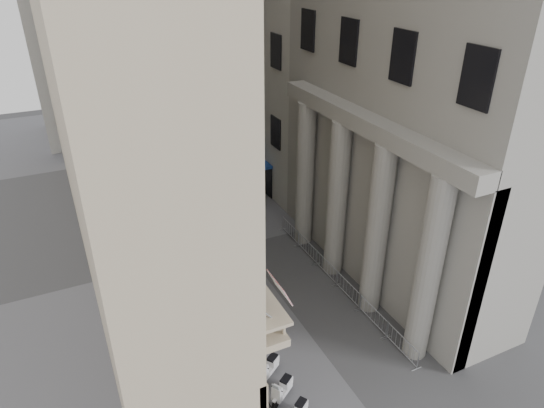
% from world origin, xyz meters
% --- Properties ---
extents(iron_fence, '(0.30, 28.00, 1.40)m').
position_xyz_m(iron_fence, '(-4.30, 18.00, 0.00)').
color(iron_fence, black).
rests_on(iron_fence, ground).
extents(blue_awning, '(1.60, 3.00, 3.00)m').
position_xyz_m(blue_awning, '(4.15, 26.00, 0.00)').
color(blue_awning, navy).
rests_on(blue_awning, ground).
extents(scooter_2, '(1.47, 1.25, 1.50)m').
position_xyz_m(scooter_2, '(-3.17, 6.27, 0.00)').
color(scooter_2, white).
rests_on(scooter_2, ground).
extents(scooter_3, '(1.47, 1.25, 1.50)m').
position_xyz_m(scooter_3, '(-3.17, 7.72, 0.00)').
color(scooter_3, white).
rests_on(scooter_3, ground).
extents(scooter_4, '(1.47, 1.25, 1.50)m').
position_xyz_m(scooter_4, '(-3.17, 9.18, 0.00)').
color(scooter_4, white).
rests_on(scooter_4, ground).
extents(scooter_5, '(1.47, 1.25, 1.50)m').
position_xyz_m(scooter_5, '(-3.17, 10.63, 0.00)').
color(scooter_5, white).
rests_on(scooter_5, ground).
extents(scooter_6, '(1.47, 1.25, 1.50)m').
position_xyz_m(scooter_6, '(-3.17, 12.09, 0.00)').
color(scooter_6, white).
rests_on(scooter_6, ground).
extents(scooter_7, '(1.47, 1.25, 1.50)m').
position_xyz_m(scooter_7, '(-3.17, 13.54, 0.00)').
color(scooter_7, white).
rests_on(scooter_7, ground).
extents(scooter_8, '(1.47, 1.25, 1.50)m').
position_xyz_m(scooter_8, '(-3.17, 15.00, 0.00)').
color(scooter_8, white).
rests_on(scooter_8, ground).
extents(scooter_9, '(1.47, 1.25, 1.50)m').
position_xyz_m(scooter_9, '(-3.17, 16.45, 0.00)').
color(scooter_9, white).
rests_on(scooter_9, ground).
extents(scooter_10, '(1.47, 1.25, 1.50)m').
position_xyz_m(scooter_10, '(-3.17, 17.91, 0.00)').
color(scooter_10, white).
rests_on(scooter_10, ground).
extents(scooter_11, '(1.47, 1.25, 1.50)m').
position_xyz_m(scooter_11, '(-3.17, 19.37, 0.00)').
color(scooter_11, white).
rests_on(scooter_11, ground).
extents(scooter_12, '(1.47, 1.25, 1.50)m').
position_xyz_m(scooter_12, '(-3.17, 20.82, 0.00)').
color(scooter_12, white).
rests_on(scooter_12, ground).
extents(scooter_13, '(1.47, 1.25, 1.50)m').
position_xyz_m(scooter_13, '(-3.17, 22.28, 0.00)').
color(scooter_13, white).
rests_on(scooter_13, ground).
extents(scooter_14, '(1.47, 1.25, 1.50)m').
position_xyz_m(scooter_14, '(-3.17, 23.73, 0.00)').
color(scooter_14, white).
rests_on(scooter_14, ground).
extents(scooter_15, '(1.47, 1.25, 1.50)m').
position_xyz_m(scooter_15, '(-3.17, 25.19, 0.00)').
color(scooter_15, white).
rests_on(scooter_15, ground).
extents(barrier_0, '(0.60, 2.40, 1.10)m').
position_xyz_m(barrier_0, '(3.59, 6.19, 0.00)').
color(barrier_0, '#A7AAAF').
rests_on(barrier_0, ground).
extents(barrier_1, '(0.60, 2.40, 1.10)m').
position_xyz_m(barrier_1, '(3.59, 8.69, 0.00)').
color(barrier_1, '#A7AAAF').
rests_on(barrier_1, ground).
extents(barrier_2, '(0.60, 2.40, 1.10)m').
position_xyz_m(barrier_2, '(3.59, 11.19, 0.00)').
color(barrier_2, '#A7AAAF').
rests_on(barrier_2, ground).
extents(barrier_3, '(0.60, 2.40, 1.10)m').
position_xyz_m(barrier_3, '(3.59, 13.69, 0.00)').
color(barrier_3, '#A7AAAF').
rests_on(barrier_3, ground).
extents(barrier_4, '(0.60, 2.40, 1.10)m').
position_xyz_m(barrier_4, '(3.59, 16.19, 0.00)').
color(barrier_4, '#A7AAAF').
rests_on(barrier_4, ground).
extents(barrier_5, '(0.60, 2.40, 1.10)m').
position_xyz_m(barrier_5, '(3.59, 18.69, 0.00)').
color(barrier_5, '#A7AAAF').
rests_on(barrier_5, ground).
extents(security_tent, '(4.04, 4.04, 3.28)m').
position_xyz_m(security_tent, '(-3.60, 26.01, 2.74)').
color(security_tent, white).
rests_on(security_tent, ground).
extents(street_lamp, '(2.23, 0.97, 7.15)m').
position_xyz_m(street_lamp, '(-2.94, 26.61, 4.21)').
color(street_lamp, '#979A9F').
rests_on(street_lamp, ground).
extents(info_kiosk, '(0.40, 0.86, 1.75)m').
position_xyz_m(info_kiosk, '(-4.19, 20.48, 0.89)').
color(info_kiosk, black).
rests_on(info_kiosk, ground).
extents(pedestrian_a, '(0.79, 0.62, 1.90)m').
position_xyz_m(pedestrian_a, '(1.59, 21.05, 0.95)').
color(pedestrian_a, '#0D1434').
rests_on(pedestrian_a, ground).
extents(pedestrian_b, '(1.14, 1.09, 1.85)m').
position_xyz_m(pedestrian_b, '(2.63, 34.38, 0.93)').
color(pedestrian_b, black).
rests_on(pedestrian_b, ground).
extents(pedestrian_c, '(0.99, 0.72, 1.88)m').
position_xyz_m(pedestrian_c, '(-1.64, 33.31, 0.94)').
color(pedestrian_c, black).
rests_on(pedestrian_c, ground).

